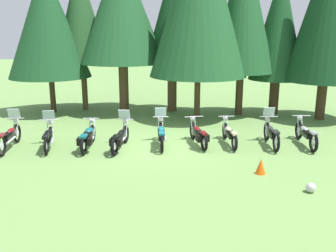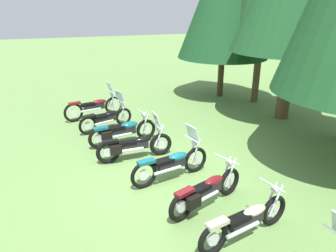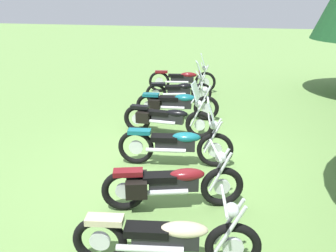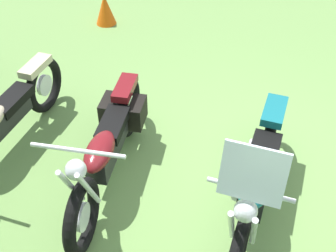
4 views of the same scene
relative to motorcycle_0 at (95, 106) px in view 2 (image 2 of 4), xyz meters
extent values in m
plane|color=#6B934C|center=(5.48, 1.05, -0.49)|extent=(80.00, 80.00, 0.00)
torus|color=black|center=(-0.17, 0.77, -0.11)|extent=(0.25, 0.75, 0.75)
cylinder|color=silver|center=(-0.17, 0.77, -0.11)|extent=(0.11, 0.30, 0.30)
torus|color=black|center=(0.18, -0.84, -0.11)|extent=(0.25, 0.75, 0.75)
cylinder|color=silver|center=(0.18, -0.84, -0.11)|extent=(0.11, 0.30, 0.30)
cube|color=black|center=(0.01, -0.04, 0.00)|extent=(0.35, 0.84, 0.25)
ellipsoid|color=maroon|center=(-0.04, 0.18, 0.15)|extent=(0.34, 0.62, 0.19)
cube|color=black|center=(0.05, -0.26, 0.12)|extent=(0.32, 0.58, 0.10)
cube|color=maroon|center=(0.16, -0.77, 0.25)|extent=(0.26, 0.47, 0.08)
cylinder|color=silver|center=(-0.22, 0.70, 0.19)|extent=(0.11, 0.34, 0.65)
cylinder|color=silver|center=(-0.09, 0.73, 0.19)|extent=(0.11, 0.34, 0.65)
cylinder|color=silver|center=(-0.14, 0.63, 0.52)|extent=(0.73, 0.19, 0.04)
sphere|color=silver|center=(-0.16, 0.72, 0.40)|extent=(0.20, 0.20, 0.17)
cylinder|color=silver|center=(0.15, -0.19, -0.09)|extent=(0.25, 0.82, 0.08)
cube|color=silver|center=(-0.14, 0.65, 0.70)|extent=(0.46, 0.24, 0.39)
torus|color=black|center=(1.17, 0.88, -0.15)|extent=(0.31, 0.66, 0.66)
cylinder|color=silver|center=(1.17, 0.88, -0.15)|extent=(0.13, 0.26, 0.26)
torus|color=black|center=(1.65, -0.49, -0.15)|extent=(0.31, 0.66, 0.66)
cylinder|color=silver|center=(1.65, -0.49, -0.15)|extent=(0.13, 0.26, 0.26)
cube|color=black|center=(1.41, 0.19, -0.05)|extent=(0.46, 0.76, 0.23)
ellipsoid|color=black|center=(1.35, 0.38, 0.09)|extent=(0.45, 0.58, 0.18)
cube|color=black|center=(1.48, 0.00, 0.06)|extent=(0.42, 0.54, 0.10)
cube|color=black|center=(1.62, -0.42, 0.16)|extent=(0.35, 0.49, 0.08)
cylinder|color=silver|center=(1.11, 0.79, 0.14)|extent=(0.15, 0.33, 0.65)
cylinder|color=silver|center=(1.28, 0.85, 0.14)|extent=(0.15, 0.33, 0.65)
cylinder|color=silver|center=(1.22, 0.75, 0.48)|extent=(0.71, 0.28, 0.04)
sphere|color=silver|center=(1.19, 0.83, 0.36)|extent=(0.22, 0.22, 0.17)
cylinder|color=silver|center=(1.60, 0.09, -0.13)|extent=(0.31, 0.70, 0.08)
cube|color=silver|center=(1.21, 0.76, 0.66)|extent=(0.47, 0.29, 0.39)
torus|color=black|center=(2.73, 1.29, -0.14)|extent=(0.21, 0.70, 0.69)
cylinder|color=silver|center=(2.73, 1.29, -0.14)|extent=(0.09, 0.27, 0.26)
torus|color=black|center=(2.96, -0.30, -0.14)|extent=(0.21, 0.70, 0.69)
cylinder|color=silver|center=(2.96, -0.30, -0.14)|extent=(0.09, 0.27, 0.26)
cube|color=black|center=(2.84, 0.50, -0.03)|extent=(0.35, 0.82, 0.26)
ellipsoid|color=#14606B|center=(2.81, 0.72, 0.13)|extent=(0.37, 0.60, 0.20)
cube|color=black|center=(2.87, 0.28, 0.10)|extent=(0.35, 0.56, 0.10)
cube|color=#14606B|center=(2.94, -0.22, 0.18)|extent=(0.28, 0.47, 0.08)
cylinder|color=silver|center=(2.65, 1.22, 0.16)|extent=(0.09, 0.34, 0.65)
cylinder|color=silver|center=(2.82, 1.24, 0.16)|extent=(0.09, 0.34, 0.65)
cylinder|color=silver|center=(2.75, 1.15, 0.49)|extent=(0.63, 0.13, 0.04)
sphere|color=silver|center=(2.73, 1.24, 0.37)|extent=(0.19, 0.19, 0.17)
cylinder|color=silver|center=(3.01, 0.34, -0.12)|extent=(0.19, 0.80, 0.08)
cube|color=black|center=(2.74, -0.13, -0.04)|extent=(0.18, 0.34, 0.26)
cube|color=black|center=(3.11, -0.07, -0.04)|extent=(0.18, 0.34, 0.26)
torus|color=black|center=(4.05, 1.36, -0.14)|extent=(0.12, 0.69, 0.69)
cylinder|color=silver|center=(4.05, 1.36, -0.14)|extent=(0.05, 0.26, 0.26)
torus|color=black|center=(4.05, -0.21, -0.14)|extent=(0.12, 0.69, 0.69)
cylinder|color=silver|center=(4.05, -0.21, -0.14)|extent=(0.05, 0.26, 0.26)
cube|color=black|center=(4.05, 0.58, -0.04)|extent=(0.18, 0.78, 0.22)
ellipsoid|color=black|center=(4.05, 0.79, 0.10)|extent=(0.22, 0.55, 0.17)
cube|color=black|center=(4.05, 0.36, 0.07)|extent=(0.20, 0.52, 0.10)
cube|color=black|center=(4.05, -0.13, 0.17)|extent=(0.16, 0.44, 0.08)
cylinder|color=silver|center=(3.98, 1.30, 0.16)|extent=(0.05, 0.34, 0.65)
cylinder|color=silver|center=(4.11, 1.30, 0.16)|extent=(0.05, 0.34, 0.65)
cylinder|color=silver|center=(4.05, 1.22, 0.49)|extent=(0.71, 0.04, 0.04)
sphere|color=silver|center=(4.05, 1.31, 0.37)|extent=(0.17, 0.17, 0.17)
cylinder|color=silver|center=(4.16, 0.40, -0.12)|extent=(0.08, 0.78, 0.08)
cube|color=silver|center=(4.05, 1.24, 0.67)|extent=(0.44, 0.15, 0.39)
cube|color=black|center=(3.92, -0.01, -0.04)|extent=(0.14, 0.32, 0.26)
cube|color=black|center=(4.19, -0.01, -0.04)|extent=(0.14, 0.32, 0.26)
torus|color=black|center=(5.34, 1.90, -0.13)|extent=(0.23, 0.72, 0.71)
cylinder|color=silver|center=(5.34, 1.90, -0.13)|extent=(0.10, 0.28, 0.28)
torus|color=black|center=(5.64, 0.38, -0.13)|extent=(0.23, 0.72, 0.71)
cylinder|color=silver|center=(5.64, 0.38, -0.13)|extent=(0.10, 0.28, 0.28)
cube|color=black|center=(5.49, 1.14, -0.03)|extent=(0.36, 0.79, 0.24)
ellipsoid|color=#14606B|center=(5.45, 1.35, 0.12)|extent=(0.37, 0.59, 0.18)
cube|color=black|center=(5.53, 0.93, 0.09)|extent=(0.35, 0.55, 0.10)
cube|color=#14606B|center=(5.63, 0.46, 0.21)|extent=(0.28, 0.47, 0.08)
cylinder|color=silver|center=(5.27, 1.83, 0.17)|extent=(0.11, 0.34, 0.65)
cylinder|color=silver|center=(5.43, 1.86, 0.17)|extent=(0.11, 0.34, 0.65)
cylinder|color=silver|center=(5.37, 1.76, 0.50)|extent=(0.61, 0.16, 0.04)
sphere|color=silver|center=(5.35, 1.85, 0.38)|extent=(0.20, 0.20, 0.17)
cylinder|color=silver|center=(5.66, 1.00, -0.11)|extent=(0.23, 0.77, 0.08)
cube|color=silver|center=(5.36, 1.78, 0.68)|extent=(0.46, 0.24, 0.39)
torus|color=black|center=(6.61, 2.19, -0.15)|extent=(0.34, 0.67, 0.68)
cylinder|color=silver|center=(6.61, 2.19, -0.15)|extent=(0.13, 0.26, 0.26)
torus|color=black|center=(7.13, 0.76, -0.15)|extent=(0.34, 0.67, 0.68)
cylinder|color=silver|center=(7.13, 0.76, -0.15)|extent=(0.13, 0.26, 0.26)
cube|color=black|center=(6.87, 1.48, -0.05)|extent=(0.44, 0.77, 0.23)
ellipsoid|color=maroon|center=(6.80, 1.67, 0.09)|extent=(0.41, 0.59, 0.18)
cube|color=black|center=(6.94, 1.28, 0.06)|extent=(0.39, 0.55, 0.10)
cube|color=maroon|center=(7.11, 0.84, 0.17)|extent=(0.32, 0.47, 0.08)
cylinder|color=silver|center=(6.56, 2.11, 0.15)|extent=(0.16, 0.33, 0.65)
cylinder|color=silver|center=(6.70, 2.16, 0.15)|extent=(0.16, 0.33, 0.65)
cylinder|color=silver|center=(6.66, 2.06, 0.49)|extent=(0.72, 0.30, 0.04)
sphere|color=silver|center=(6.63, 2.14, 0.37)|extent=(0.22, 0.22, 0.17)
cylinder|color=silver|center=(7.04, 1.36, -0.13)|extent=(0.33, 0.73, 0.08)
cube|color=black|center=(6.92, 0.90, -0.05)|extent=(0.24, 0.35, 0.26)
cube|color=black|center=(7.21, 1.00, -0.05)|extent=(0.24, 0.35, 0.26)
torus|color=black|center=(7.89, 2.47, -0.15)|extent=(0.24, 0.67, 0.67)
cylinder|color=silver|center=(7.89, 2.47, -0.15)|extent=(0.10, 0.26, 0.25)
torus|color=black|center=(8.23, 0.92, -0.15)|extent=(0.24, 0.67, 0.67)
cylinder|color=silver|center=(8.23, 0.92, -0.15)|extent=(0.10, 0.26, 0.25)
cube|color=black|center=(8.06, 1.70, -0.06)|extent=(0.35, 0.81, 0.21)
ellipsoid|color=beige|center=(8.01, 1.91, 0.07)|extent=(0.35, 0.60, 0.16)
cube|color=black|center=(8.10, 1.48, 0.04)|extent=(0.33, 0.56, 0.10)
cube|color=beige|center=(8.21, 1.00, 0.16)|extent=(0.26, 0.47, 0.08)
cylinder|color=silver|center=(7.83, 2.40, 0.14)|extent=(0.11, 0.34, 0.65)
cylinder|color=silver|center=(7.97, 2.43, 0.14)|extent=(0.11, 0.34, 0.65)
cylinder|color=silver|center=(7.92, 2.34, 0.48)|extent=(0.62, 0.17, 0.04)
sphere|color=silver|center=(7.90, 2.42, 0.36)|extent=(0.20, 0.20, 0.17)
cylinder|color=silver|center=(8.21, 1.55, -0.13)|extent=(0.25, 0.78, 0.08)
cylinder|color=#42301E|center=(-1.21, 6.24, 0.46)|extent=(0.29, 0.29, 1.90)
cylinder|color=brown|center=(0.18, 7.29, 0.81)|extent=(0.31, 0.31, 2.59)
cylinder|color=brown|center=(2.50, 6.99, 0.82)|extent=(0.51, 0.51, 2.61)
camera|label=1|loc=(7.70, -12.15, 3.78)|focal=39.55mm
camera|label=2|loc=(12.23, -1.39, 3.76)|focal=33.98mm
camera|label=3|loc=(10.97, 2.56, 2.51)|focal=34.10mm
camera|label=4|loc=(4.83, 3.76, 2.78)|focal=46.42mm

